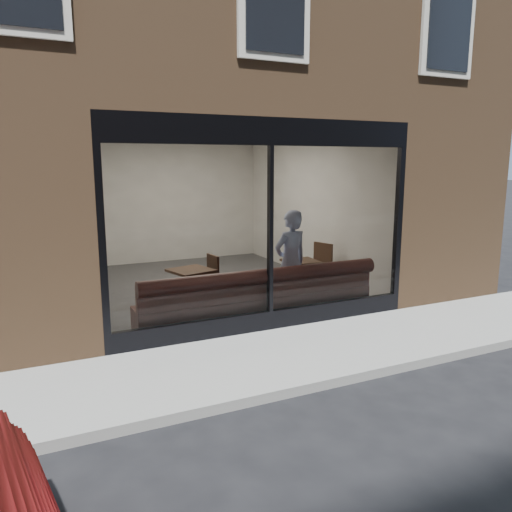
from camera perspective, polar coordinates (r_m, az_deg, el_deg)
name	(u,v)px	position (r m, az deg, el deg)	size (l,w,h in m)	color
ground	(347,381)	(6.22, 10.40, -13.83)	(120.00, 120.00, 0.00)	black
sidewalk_near	(304,352)	(6.99, 5.54, -10.84)	(40.00, 2.00, 0.01)	gray
kerb_near	(350,378)	(6.16, 10.70, -13.49)	(40.00, 0.10, 0.12)	gray
host_building_pier_left	(1,206)	(12.60, -27.12, 5.16)	(2.50, 12.00, 3.20)	brown
host_building_pier_right	(293,196)	(14.47, 4.22, 6.87)	(2.50, 12.00, 3.20)	brown
host_building_backfill	(139,193)	(15.95, -13.20, 6.98)	(5.00, 6.00, 3.20)	brown
cafe_floor	(206,286)	(10.45, -5.77, -3.43)	(6.00, 6.00, 0.00)	#2D2D30
cafe_ceiling	(203,129)	(10.15, -6.11, 14.19)	(6.00, 6.00, 0.00)	white
cafe_wall_back	(165,200)	(13.03, -10.35, 6.30)	(5.00, 5.00, 0.00)	beige
cafe_wall_left	(74,216)	(9.65, -20.05, 4.33)	(6.00, 6.00, 0.00)	beige
cafe_wall_right	(310,206)	(11.25, 6.17, 5.74)	(6.00, 6.00, 0.00)	beige
storefront_kick	(270,320)	(7.80, 1.58, -7.33)	(5.00, 0.10, 0.30)	black
storefront_header	(271,131)	(7.43, 1.70, 14.06)	(5.00, 0.10, 0.40)	black
storefront_mullion	(270,231)	(7.49, 1.64, 2.91)	(0.06, 0.10, 2.50)	black
storefront_glass	(271,231)	(7.46, 1.74, 2.88)	(4.80, 4.80, 0.00)	white
banquette	(259,309)	(8.12, 0.30, -6.04)	(4.00, 0.55, 0.45)	#361513
person	(291,262)	(8.46, 3.97, -0.73)	(0.65, 0.43, 1.78)	#A0AED9
cafe_table_left	(191,271)	(8.58, -7.44, -1.67)	(0.65, 0.65, 0.04)	black
cafe_table_right	(301,261)	(9.32, 5.14, -0.62)	(0.60, 0.60, 0.04)	black
cafe_chair_left	(204,295)	(8.90, -5.99, -4.50)	(0.41, 0.41, 0.04)	black
cafe_chair_right	(316,278)	(10.18, 6.91, -2.57)	(0.47, 0.47, 0.04)	black
wall_poster	(79,224)	(9.43, -19.62, 3.49)	(0.02, 0.62, 0.82)	white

